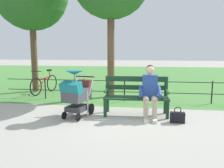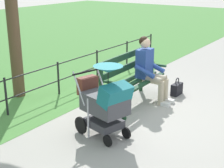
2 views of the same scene
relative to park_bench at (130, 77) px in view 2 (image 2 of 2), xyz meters
The scene contains 6 objects.
ground_plane 0.68m from the park_bench, 15.33° to the left, with size 60.00×60.00×0.00m, color #ADA89E.
park_bench is the anchor object (origin of this frame).
person_on_bench 0.43m from the park_bench, 146.46° to the left, with size 0.54×0.74×1.28m.
stroller 1.49m from the park_bench, 16.68° to the left, with size 0.69×0.97×1.15m.
handbag 1.17m from the park_bench, 149.81° to the left, with size 0.32×0.14×0.37m.
park_fence 1.50m from the park_bench, 84.67° to the right, with size 8.02×0.04×0.70m.
Camera 2 is at (4.86, 3.10, 2.43)m, focal length 54.16 mm.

